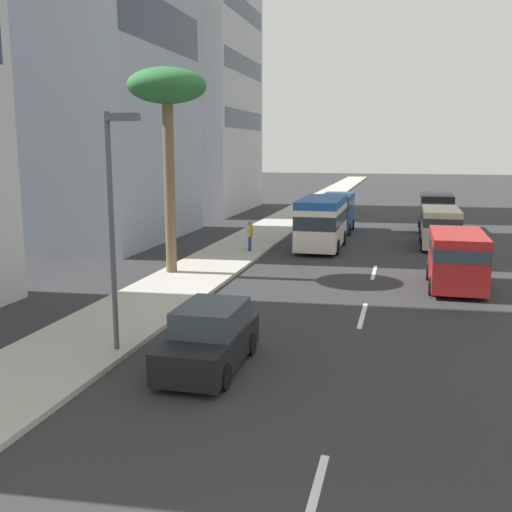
% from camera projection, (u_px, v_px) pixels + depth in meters
% --- Properties ---
extents(ground_plane, '(198.00, 198.00, 0.00)m').
position_uv_depth(ground_plane, '(382.00, 243.00, 36.10)').
color(ground_plane, '#2D2D30').
extents(sidewalk_right, '(162.00, 3.54, 0.15)m').
position_uv_depth(sidewalk_right, '(257.00, 238.00, 37.93)').
color(sidewalk_right, '#B2ADA3').
rests_on(sidewalk_right, ground_plane).
extents(lane_stripe_near, '(3.20, 0.16, 0.01)m').
position_uv_depth(lane_stripe_near, '(312.00, 504.00, 9.72)').
color(lane_stripe_near, silver).
rests_on(lane_stripe_near, ground_plane).
extents(lane_stripe_mid, '(3.20, 0.16, 0.01)m').
position_uv_depth(lane_stripe_mid, '(363.00, 315.00, 20.64)').
color(lane_stripe_mid, silver).
rests_on(lane_stripe_mid, ground_plane).
extents(lane_stripe_far, '(3.20, 0.16, 0.01)m').
position_uv_depth(lane_stripe_far, '(374.00, 272.00, 27.73)').
color(lane_stripe_far, silver).
rests_on(lane_stripe_far, ground_plane).
extents(van_lead, '(5.06, 2.17, 2.26)m').
position_uv_depth(van_lead, '(440.00, 225.00, 34.43)').
color(van_lead, beige).
rests_on(van_lead, ground_plane).
extents(minibus_second, '(6.08, 2.38, 2.89)m').
position_uv_depth(minibus_second, '(322.00, 221.00, 33.89)').
color(minibus_second, silver).
rests_on(minibus_second, ground_plane).
extents(car_third, '(4.07, 1.78, 1.66)m').
position_uv_depth(car_third, '(210.00, 339.00, 15.65)').
color(car_third, black).
rests_on(car_third, ground_plane).
extents(van_fourth, '(4.65, 2.21, 2.31)m').
position_uv_depth(van_fourth, '(457.00, 257.00, 24.36)').
color(van_fourth, '#A51E1E').
rests_on(van_fourth, ground_plane).
extents(van_fifth, '(4.69, 2.11, 2.59)m').
position_uv_depth(van_fifth, '(337.00, 210.00, 40.85)').
color(van_fifth, '#1E478C').
rests_on(van_fifth, ground_plane).
extents(van_sixth, '(5.13, 2.23, 2.54)m').
position_uv_depth(van_sixth, '(436.00, 210.00, 41.57)').
color(van_sixth, black).
rests_on(van_sixth, ground_plane).
extents(pedestrian_near_lamp, '(0.36, 0.29, 1.62)m').
position_uv_depth(pedestrian_near_lamp, '(250.00, 235.00, 32.54)').
color(pedestrian_near_lamp, navy).
rests_on(pedestrian_near_lamp, sidewalk_right).
extents(palm_tree, '(3.41, 3.41, 8.93)m').
position_uv_depth(palm_tree, '(167.00, 95.00, 25.80)').
color(palm_tree, brown).
rests_on(palm_tree, sidewalk_right).
extents(street_lamp, '(0.24, 0.97, 6.48)m').
position_uv_depth(street_lamp, '(115.00, 205.00, 16.03)').
color(street_lamp, '#4C4C51').
rests_on(street_lamp, sidewalk_right).
extents(office_tower_far, '(13.27, 10.79, 32.08)m').
position_uv_depth(office_tower_far, '(185.00, 28.00, 52.70)').
color(office_tower_far, '#BCBCC1').
rests_on(office_tower_far, ground_plane).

